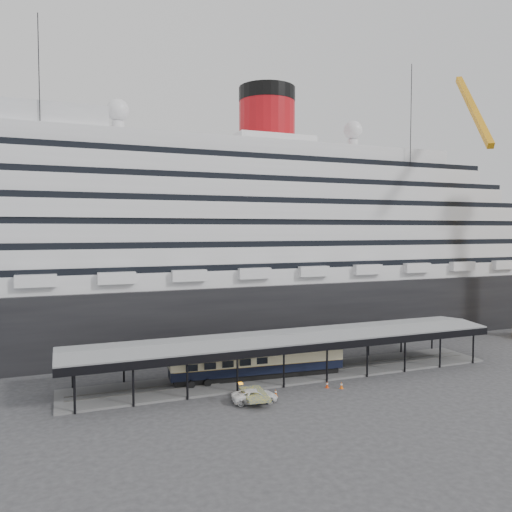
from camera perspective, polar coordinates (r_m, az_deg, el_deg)
The scene contains 8 objects.
ground at distance 61.13m, azimuth 6.10°, elevation -14.64°, with size 200.00×200.00×0.00m, color #333335.
cruise_ship at distance 87.86m, azimuth -3.55°, elevation 2.89°, with size 130.00×30.00×43.90m.
platform_canopy at distance 64.77m, azimuth 4.02°, elevation -11.44°, with size 56.00×9.18×5.30m.
port_truck at distance 55.57m, azimuth -0.15°, elevation -15.70°, with size 2.28×4.95×1.38m, color white.
pullman_carriage at distance 62.94m, azimuth 0.22°, elevation -11.63°, with size 21.98×4.61×21.42m.
traffic_cone_left at distance 57.52m, azimuth 2.26°, elevation -15.34°, with size 0.52×0.52×0.82m.
traffic_cone_mid at distance 60.88m, azimuth 9.74°, elevation -14.35°, with size 0.53×0.53×0.80m.
traffic_cone_right at distance 60.91m, azimuth 8.13°, elevation -14.34°, with size 0.51×0.51×0.78m.
Camera 1 is at (-27.13, -51.56, 18.50)m, focal length 35.00 mm.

